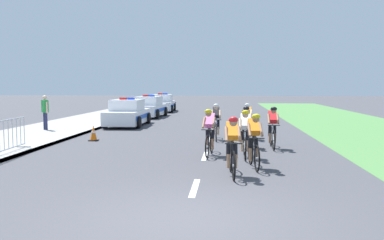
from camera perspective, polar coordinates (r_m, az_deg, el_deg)
The scene contains 19 objects.
ground_plane at distance 7.02m, azimuth -1.06°, elevation -13.98°, with size 160.00×160.00×0.00m, color #424247.
sidewalk_slab at distance 22.49m, azimuth -17.79°, elevation -0.90°, with size 4.20×60.00×0.12m, color gray.
kerb_edge at distance 21.79m, azimuth -12.89°, elevation -0.95°, with size 0.16×60.00×0.13m, color #9E9E99.
grass_verge at distance 21.95m, azimuth 24.29°, elevation -1.39°, with size 7.00×60.00×0.01m, color #4C7F42.
lane_markings_centre at distance 14.87m, azimuth 2.31°, elevation -3.81°, with size 0.14×21.60×0.01m.
cyclist_lead at distance 10.03m, azimuth 5.79°, elevation -3.60°, with size 0.44×1.72×1.56m.
cyclist_second at distance 11.06m, azimuth 8.86°, elevation -2.84°, with size 0.45×1.72×1.56m.
cyclist_third at distance 12.58m, azimuth 7.60°, elevation -1.87°, with size 0.42×1.72×1.56m.
cyclist_fourth at distance 12.92m, azimuth 2.53°, elevation -1.65°, with size 0.45×1.72×1.56m.
cyclist_fifth at distance 14.73m, azimuth 7.73°, elevation -0.87°, with size 0.42×1.72×1.56m.
cyclist_sixth at distance 14.60m, azimuth 11.47°, elevation -0.97°, with size 0.42×1.72×1.56m.
cyclist_seventh at distance 17.02m, azimuth 7.95°, elevation -0.08°, with size 0.45×1.72×1.56m.
cyclist_eighth at distance 16.61m, azimuth 3.47°, elevation -0.17°, with size 0.42×1.72×1.56m.
police_car_nearest at distance 22.66m, azimuth -9.19°, elevation 0.89°, with size 2.03×4.42×1.59m.
police_car_second at distance 28.61m, azimuth -6.17°, elevation 1.78°, with size 2.17×4.49×1.59m.
police_car_third at distance 34.57m, azimuth -4.20°, elevation 2.35°, with size 2.16×4.48×1.59m.
crowd_barrier_middle at distance 14.13m, azimuth -24.81°, elevation -2.11°, with size 0.64×2.32×1.07m.
traffic_cone_near at distance 16.86m, azimuth -13.92°, elevation -1.86°, with size 0.36×0.36×0.64m.
spectator_closest at distance 20.51m, azimuth -20.29°, elevation 1.35°, with size 0.43×0.41×1.68m.
Camera 1 is at (0.72, -6.60, 2.29)m, focal length 37.25 mm.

